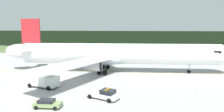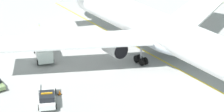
% 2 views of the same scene
% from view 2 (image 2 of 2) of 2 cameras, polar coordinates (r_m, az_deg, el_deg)
% --- Properties ---
extents(ground, '(320.00, 320.00, 0.00)m').
position_cam_2_polar(ground, '(62.76, 0.52, -1.65)').
color(ground, '#9E9E9C').
extents(taxiway_centerline_main, '(81.13, 8.82, 0.01)m').
position_cam_2_polar(taxiway_centerline_main, '(63.97, 8.58, -1.41)').
color(taxiway_centerline_main, yellow).
rests_on(taxiway_centerline_main, ground).
extents(airliner, '(61.27, 49.33, 14.53)m').
position_cam_2_polar(airliner, '(62.43, 8.47, 2.89)').
color(airliner, white).
rests_on(airliner, ground).
extents(ops_pickup_truck, '(6.09, 3.90, 1.94)m').
position_cam_2_polar(ops_pickup_truck, '(53.72, -9.22, -5.74)').
color(ops_pickup_truck, white).
rests_on(ops_pickup_truck, ground).
extents(catering_truck, '(6.80, 3.80, 3.55)m').
position_cam_2_polar(catering_truck, '(66.26, -9.81, 1.15)').
color(catering_truck, silver).
rests_on(catering_truck, ground).
extents(apron_cone, '(0.54, 0.54, 0.68)m').
position_cam_2_polar(apron_cone, '(55.62, -7.48, -5.18)').
color(apron_cone, black).
rests_on(apron_cone, ground).
extents(taxiway_edge_light_west, '(0.12, 0.12, 0.44)m').
position_cam_2_polar(taxiway_edge_light_west, '(81.29, -10.34, 4.40)').
color(taxiway_edge_light_west, yellow).
rests_on(taxiway_edge_light_west, ground).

